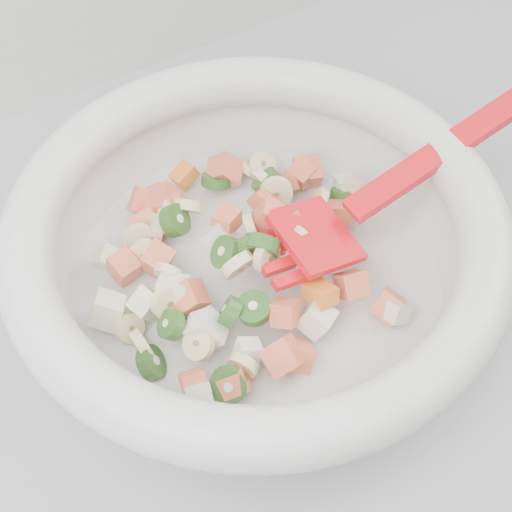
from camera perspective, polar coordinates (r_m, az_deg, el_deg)
mixing_bowl at (r=0.59m, az=-0.00°, el=0.62°), size 0.46×0.37×0.12m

